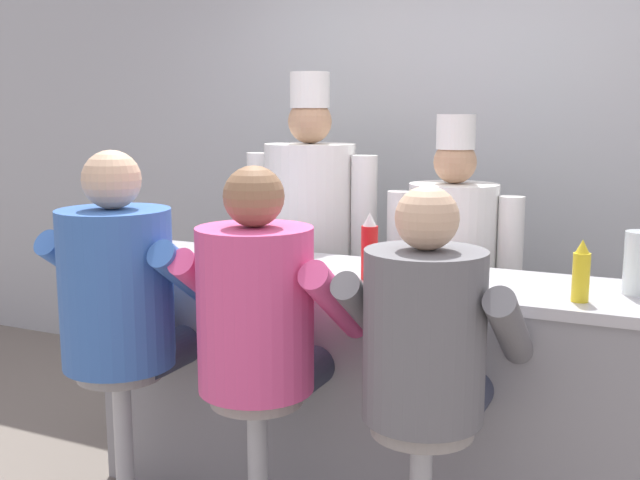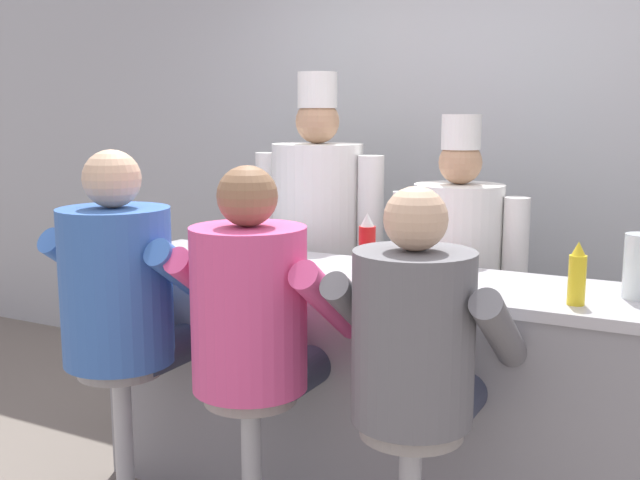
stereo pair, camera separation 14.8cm
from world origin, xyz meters
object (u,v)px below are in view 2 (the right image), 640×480
Objects in this scene: mustard_bottle_yellow at (577,275)px; cook_in_whites_near at (317,238)px; diner_seated_blue at (124,294)px; cereal_bowl at (429,270)px; diner_seated_grey at (416,349)px; diner_seated_pink at (255,318)px; coffee_mug_blue at (221,249)px; ketchup_bottle_red at (367,248)px; breakfast_plate at (270,259)px; cook_in_whites_far at (457,276)px; hot_sauce_bottle_orange at (367,266)px.

cook_in_whites_near is at bearing 150.61° from mustard_bottle_yellow.
cook_in_whites_near reaches higher than diner_seated_blue.
cook_in_whites_near reaches higher than cereal_bowl.
diner_seated_blue is at bearing -167.15° from mustard_bottle_yellow.
cook_in_whites_near is (-0.98, 1.17, 0.11)m from diner_seated_grey.
diner_seated_blue reaches higher than diner_seated_pink.
diner_seated_blue is (-0.15, -0.44, -0.12)m from coffee_mug_blue.
ketchup_bottle_red reaches higher than cereal_bowl.
breakfast_plate is at bearing 167.41° from ketchup_bottle_red.
coffee_mug_blue is at bearing 177.49° from mustard_bottle_yellow.
cook_in_whites_near is 1.13× the size of cook_in_whites_far.
mustard_bottle_yellow is at bearing 42.24° from diner_seated_grey.
ketchup_bottle_red is 1.02× the size of breakfast_plate.
cereal_bowl is at bearing 51.96° from diner_seated_pink.
coffee_mug_blue is 1.17m from diner_seated_grey.
cereal_bowl is (-0.58, 0.19, -0.08)m from mustard_bottle_yellow.
diner_seated_pink is at bearing -109.45° from cook_in_whites_far.
diner_seated_grey is (0.17, -0.57, -0.13)m from cereal_bowl.
diner_seated_grey is 0.77× the size of cook_in_whites_near.
ketchup_bottle_red is at bearing -100.92° from cook_in_whites_far.
mustard_bottle_yellow is 0.15× the size of diner_seated_pink.
breakfast_plate is 1.80× the size of coffee_mug_blue.
diner_seated_pink is at bearing -63.64° from breakfast_plate.
mustard_bottle_yellow is 0.85× the size of breakfast_plate.
coffee_mug_blue is 0.08× the size of cook_in_whites_near.
mustard_bottle_yellow is at bearing 3.55° from hot_sauce_bottle_orange.
diner_seated_pink is 1.17m from cook_in_whites_far.
cereal_bowl is 1.21m from diner_seated_blue.
breakfast_plate is 0.66m from cook_in_whites_near.
hot_sauce_bottle_orange is 0.09× the size of diner_seated_pink.
mustard_bottle_yellow is 0.75m from hot_sauce_bottle_orange.
cook_in_whites_near is at bearing 107.63° from diner_seated_pink.
coffee_mug_blue is (-0.74, 0.11, -0.02)m from hot_sauce_bottle_orange.
cook_in_whites_far is at bearing 131.26° from mustard_bottle_yellow.
breakfast_plate is 0.15× the size of cook_in_whites_far.
coffee_mug_blue is 0.10× the size of diner_seated_pink.
breakfast_plate is 0.88m from cook_in_whites_far.
cook_in_whites_near reaches higher than ketchup_bottle_red.
hot_sauce_bottle_orange reaches higher than coffee_mug_blue.
diner_seated_blue is at bearing -151.79° from cereal_bowl.
cereal_bowl is 1.01m from cook_in_whites_near.
cook_in_whites_far is (-0.64, 0.73, -0.21)m from mustard_bottle_yellow.
coffee_mug_blue is 0.09× the size of cook_in_whites_far.
ketchup_bottle_red is at bearing 178.25° from mustard_bottle_yellow.
coffee_mug_blue is at bearing 157.45° from diner_seated_grey.
diner_seated_blue reaches higher than coffee_mug_blue.
cook_in_whites_far reaches higher than ketchup_bottle_red.
cook_in_whites_near is at bearing 128.16° from hot_sauce_bottle_orange.
breakfast_plate is 0.18× the size of diner_seated_grey.
diner_seated_blue reaches higher than diner_seated_grey.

